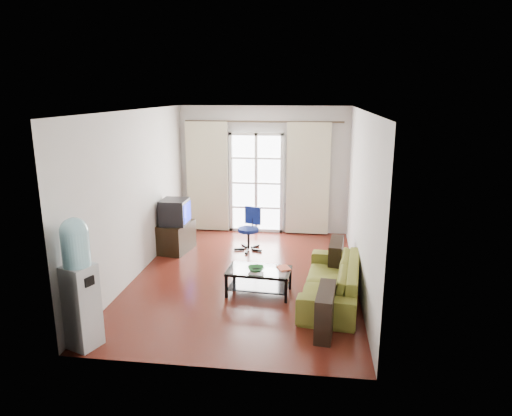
{
  "coord_description": "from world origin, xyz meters",
  "views": [
    {
      "loc": [
        1.07,
        -6.97,
        2.97
      ],
      "look_at": [
        0.13,
        0.35,
        1.09
      ],
      "focal_mm": 32.0,
      "sensor_mm": 36.0,
      "label": 1
    }
  ],
  "objects": [
    {
      "name": "wall_left",
      "position": [
        -1.8,
        0.0,
        1.35
      ],
      "size": [
        0.02,
        5.2,
        2.7
      ],
      "primitive_type": "cube",
      "color": "silver",
      "rests_on": "floor"
    },
    {
      "name": "radiator",
      "position": [
        0.8,
        2.5,
        0.33
      ],
      "size": [
        0.64,
        0.12,
        0.64
      ],
      "primitive_type": "cube",
      "color": "#949496",
      "rests_on": "floor"
    },
    {
      "name": "task_chair",
      "position": [
        -0.13,
        1.34,
        0.24
      ],
      "size": [
        0.72,
        0.72,
        0.82
      ],
      "rotation": [
        0.0,
        0.0,
        -0.35
      ],
      "color": "black",
      "rests_on": "floor"
    },
    {
      "name": "coffee_table",
      "position": [
        0.3,
        -0.62,
        0.25
      ],
      "size": [
        0.99,
        0.61,
        0.39
      ],
      "rotation": [
        0.0,
        0.0,
        -0.07
      ],
      "color": "silver",
      "rests_on": "floor"
    },
    {
      "name": "book",
      "position": [
        0.58,
        -0.57,
        0.4
      ],
      "size": [
        0.34,
        0.36,
        0.02
      ],
      "primitive_type": "imported",
      "rotation": [
        0.0,
        0.0,
        0.41
      ],
      "color": "maroon",
      "rests_on": "coffee_table"
    },
    {
      "name": "crt_tv",
      "position": [
        -1.52,
        1.03,
        0.79
      ],
      "size": [
        0.53,
        0.52,
        0.47
      ],
      "rotation": [
        0.0,
        0.0,
        -0.01
      ],
      "color": "black",
      "rests_on": "tv_stand"
    },
    {
      "name": "curtain_left",
      "position": [
        -1.2,
        2.48,
        1.2
      ],
      "size": [
        0.9,
        0.07,
        2.35
      ],
      "primitive_type": "cube",
      "color": "beige",
      "rests_on": "curtain_rod"
    },
    {
      "name": "sofa",
      "position": [
        1.37,
        -0.65,
        0.29
      ],
      "size": [
        2.14,
        1.19,
        0.58
      ],
      "primitive_type": "imported",
      "rotation": [
        0.0,
        0.0,
        -1.68
      ],
      "color": "brown",
      "rests_on": "floor"
    },
    {
      "name": "remote",
      "position": [
        0.27,
        -0.61,
        0.39
      ],
      "size": [
        0.15,
        0.08,
        0.02
      ],
      "primitive_type": "cube",
      "rotation": [
        0.0,
        0.0,
        0.25
      ],
      "color": "black",
      "rests_on": "coffee_table"
    },
    {
      "name": "curtain_right",
      "position": [
        0.95,
        2.48,
        1.2
      ],
      "size": [
        0.9,
        0.07,
        2.35
      ],
      "primitive_type": "cube",
      "color": "beige",
      "rests_on": "curtain_rod"
    },
    {
      "name": "water_cooler",
      "position": [
        -1.6,
        -2.35,
        0.84
      ],
      "size": [
        0.42,
        0.42,
        1.6
      ],
      "rotation": [
        0.0,
        0.0,
        -0.36
      ],
      "color": "silver",
      "rests_on": "floor"
    },
    {
      "name": "wall_back",
      "position": [
        0.0,
        2.6,
        1.35
      ],
      "size": [
        3.6,
        0.02,
        2.7
      ],
      "primitive_type": "cube",
      "color": "silver",
      "rests_on": "floor"
    },
    {
      "name": "bowl",
      "position": [
        0.26,
        -0.67,
        0.42
      ],
      "size": [
        0.29,
        0.29,
        0.06
      ],
      "primitive_type": "imported",
      "rotation": [
        0.0,
        0.0,
        0.08
      ],
      "color": "#328B46",
      "rests_on": "coffee_table"
    },
    {
      "name": "ceiling",
      "position": [
        0.0,
        0.0,
        2.7
      ],
      "size": [
        5.2,
        5.2,
        0.0
      ],
      "primitive_type": "plane",
      "rotation": [
        3.14,
        0.0,
        0.0
      ],
      "color": "white",
      "rests_on": "wall_back"
    },
    {
      "name": "floor",
      "position": [
        0.0,
        0.0,
        0.0
      ],
      "size": [
        5.2,
        5.2,
        0.0
      ],
      "primitive_type": "plane",
      "color": "#581F14",
      "rests_on": "ground"
    },
    {
      "name": "french_door",
      "position": [
        -0.15,
        2.54,
        1.07
      ],
      "size": [
        1.16,
        0.06,
        2.15
      ],
      "color": "white",
      "rests_on": "wall_back"
    },
    {
      "name": "curtain_rod",
      "position": [
        0.0,
        2.5,
        2.38
      ],
      "size": [
        3.3,
        0.04,
        0.04
      ],
      "primitive_type": "cylinder",
      "rotation": [
        0.0,
        1.57,
        0.0
      ],
      "color": "#4C3F2D",
      "rests_on": "wall_back"
    },
    {
      "name": "wall_front",
      "position": [
        0.0,
        -2.6,
        1.35
      ],
      "size": [
        3.6,
        0.02,
        2.7
      ],
      "primitive_type": "cube",
      "color": "silver",
      "rests_on": "floor"
    },
    {
      "name": "wall_right",
      "position": [
        1.8,
        0.0,
        1.35
      ],
      "size": [
        0.02,
        5.2,
        2.7
      ],
      "primitive_type": "cube",
      "color": "silver",
      "rests_on": "floor"
    },
    {
      "name": "tv_stand",
      "position": [
        -1.52,
        1.09,
        0.28
      ],
      "size": [
        0.63,
        0.83,
        0.56
      ],
      "primitive_type": "cube",
      "rotation": [
        0.0,
        0.0,
        -0.17
      ],
      "color": "black",
      "rests_on": "floor"
    }
  ]
}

